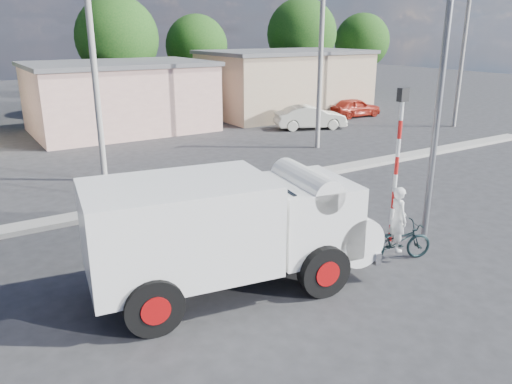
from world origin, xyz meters
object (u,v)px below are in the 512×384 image
car_cream (310,117)px  car_red (354,107)px  traffic_pole (398,153)px  bicycle (396,242)px  streetlight (439,63)px  cyclist (397,230)px  truck (234,227)px

car_cream → car_red: (5.34, 1.82, -0.05)m
car_cream → traffic_pole: (-8.69, -14.77, 1.88)m
car_red → traffic_pole: (-14.03, -16.59, 1.94)m
car_red → bicycle: bearing=141.9°
traffic_pole → streetlight: (0.94, -0.30, 2.37)m
car_red → cyclist: bearing=141.9°
bicycle → traffic_pole: 2.43m
cyclist → streetlight: bearing=-50.4°
bicycle → truck: bearing=96.5°
truck → cyclist: bearing=-4.2°
traffic_pole → streetlight: size_ratio=0.48×
cyclist → traffic_pole: size_ratio=0.39×
traffic_pole → cyclist: bearing=-131.4°
traffic_pole → streetlight: bearing=-17.7°
bicycle → car_cream: car_cream is taller
cyclist → streetlight: 4.52m
cyclist → car_red: cyclist is taller
truck → bicycle: size_ratio=3.52×
car_red → traffic_pole: traffic_pole is taller
car_cream → streetlight: size_ratio=0.48×
car_red → streetlight: 21.80m
bicycle → cyclist: size_ratio=1.15×
car_cream → car_red: car_cream is taller
streetlight → car_cream: bearing=62.8°
truck → bicycle: 4.53m
cyclist → streetlight: streetlight is taller
streetlight → traffic_pole: bearing=162.3°
traffic_pole → streetlight: 2.56m
streetlight → truck: bearing=176.7°
truck → streetlight: bearing=5.6°
car_cream → traffic_pole: size_ratio=0.99×
car_cream → streetlight: (-7.75, -15.07, 4.25)m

